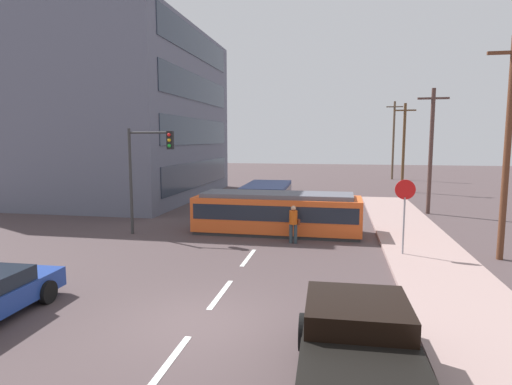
% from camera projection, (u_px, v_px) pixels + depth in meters
% --- Properties ---
extents(ground_plane, '(120.00, 120.00, 0.00)m').
position_uv_depth(ground_plane, '(266.00, 235.00, 20.44)').
color(ground_plane, '#493B3C').
extents(sidewalk_curb_right, '(3.20, 36.00, 0.14)m').
position_uv_depth(sidewalk_curb_right, '(435.00, 266.00, 15.27)').
color(sidewalk_curb_right, gray).
rests_on(sidewalk_curb_right, ground).
extents(lane_stripe_0, '(0.16, 2.40, 0.01)m').
position_uv_depth(lane_stripe_0, '(168.00, 363.00, 8.74)').
color(lane_stripe_0, silver).
rests_on(lane_stripe_0, ground).
extents(lane_stripe_1, '(0.16, 2.40, 0.01)m').
position_uv_depth(lane_stripe_1, '(221.00, 294.00, 12.64)').
color(lane_stripe_1, silver).
rests_on(lane_stripe_1, ground).
extents(lane_stripe_2, '(0.16, 2.40, 0.01)m').
position_uv_depth(lane_stripe_2, '(248.00, 258.00, 16.54)').
color(lane_stripe_2, silver).
rests_on(lane_stripe_2, ground).
extents(lane_stripe_3, '(0.16, 2.40, 0.01)m').
position_uv_depth(lane_stripe_3, '(283.00, 212.00, 26.84)').
color(lane_stripe_3, silver).
rests_on(lane_stripe_3, ground).
extents(lane_stripe_4, '(0.16, 2.40, 0.01)m').
position_uv_depth(lane_stripe_4, '(293.00, 199.00, 32.69)').
color(lane_stripe_4, silver).
rests_on(lane_stripe_4, ground).
extents(corner_building, '(14.49, 17.30, 12.80)m').
position_uv_depth(corner_building, '(111.00, 115.00, 33.70)').
color(corner_building, slate).
rests_on(corner_building, ground).
extents(streetcar_tram, '(8.01, 2.62, 1.98)m').
position_uv_depth(streetcar_tram, '(277.00, 212.00, 20.78)').
color(streetcar_tram, '#E45722').
rests_on(streetcar_tram, ground).
extents(city_bus, '(2.63, 5.47, 1.84)m').
position_uv_depth(city_bus, '(267.00, 197.00, 26.07)').
color(city_bus, '#3B4B80').
rests_on(city_bus, ground).
extents(pedestrian_crossing, '(0.49, 0.36, 1.67)m').
position_uv_depth(pedestrian_crossing, '(293.00, 222.00, 18.74)').
color(pedestrian_crossing, '#2F3D43').
rests_on(pedestrian_crossing, ground).
extents(pickup_truck_parked, '(2.37, 5.05, 1.55)m').
position_uv_depth(pickup_truck_parked, '(358.00, 351.00, 7.62)').
color(pickup_truck_parked, black).
rests_on(pickup_truck_parked, ground).
extents(stop_sign, '(0.76, 0.07, 2.88)m').
position_uv_depth(stop_sign, '(405.00, 201.00, 16.35)').
color(stop_sign, gray).
rests_on(stop_sign, sidewalk_curb_right).
extents(traffic_light_mast, '(2.25, 0.33, 5.05)m').
position_uv_depth(traffic_light_mast, '(147.00, 162.00, 20.14)').
color(traffic_light_mast, '#333333').
rests_on(traffic_light_mast, ground).
extents(utility_pole_near, '(1.80, 0.24, 8.24)m').
position_uv_depth(utility_pole_near, '(508.00, 146.00, 15.79)').
color(utility_pole_near, brown).
rests_on(utility_pole_near, ground).
extents(utility_pole_mid, '(1.80, 0.24, 7.56)m').
position_uv_depth(utility_pole_mid, '(431.00, 149.00, 25.86)').
color(utility_pole_mid, '#4D342F').
rests_on(utility_pole_mid, ground).
extents(utility_pole_far, '(1.80, 0.24, 7.60)m').
position_uv_depth(utility_pole_far, '(404.00, 146.00, 36.96)').
color(utility_pole_far, brown).
rests_on(utility_pole_far, ground).
extents(utility_pole_distant, '(1.80, 0.24, 8.75)m').
position_uv_depth(utility_pole_distant, '(393.00, 139.00, 48.38)').
color(utility_pole_distant, brown).
rests_on(utility_pole_distant, ground).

